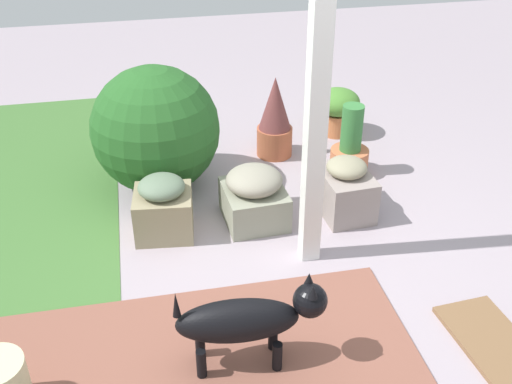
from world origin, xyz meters
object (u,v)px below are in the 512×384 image
(stone_planter_near, at_px, (254,196))
(terracotta_pot_spiky, at_px, (275,119))
(stone_planter_mid, at_px, (163,207))
(round_shrub, at_px, (156,129))
(dog, at_px, (248,319))
(doormat, at_px, (495,345))
(terracotta_pot_broad, at_px, (338,108))
(porch_pillar, at_px, (317,92))
(stone_planter_nearest, at_px, (345,189))
(terracotta_pot_tall, at_px, (350,150))

(stone_planter_near, xyz_separation_m, terracotta_pot_spiky, (0.95, -0.37, 0.13))
(stone_planter_mid, xyz_separation_m, terracotta_pot_spiky, (0.98, -1.01, 0.12))
(round_shrub, height_order, dog, round_shrub)
(round_shrub, height_order, doormat, round_shrub)
(dog, bearing_deg, stone_planter_mid, 14.79)
(round_shrub, distance_m, terracotta_pot_broad, 1.77)
(stone_planter_mid, distance_m, terracotta_pot_broad, 2.09)
(dog, relative_size, doormat, 1.10)
(porch_pillar, bearing_deg, dog, 145.88)
(round_shrub, bearing_deg, terracotta_pot_spiky, -72.13)
(doormat, bearing_deg, stone_planter_mid, 49.07)
(porch_pillar, xyz_separation_m, stone_planter_nearest, (0.45, -0.39, -0.96))
(dog, bearing_deg, terracotta_pot_tall, -32.84)
(terracotta_pot_spiky, height_order, terracotta_pot_broad, terracotta_pot_spiky)
(stone_planter_near, bearing_deg, doormat, -145.04)
(doormat, bearing_deg, terracotta_pot_tall, 4.45)
(stone_planter_near, relative_size, terracotta_pot_broad, 1.16)
(doormat, bearing_deg, round_shrub, 38.27)
(stone_planter_near, height_order, doormat, stone_planter_near)
(stone_planter_mid, bearing_deg, terracotta_pot_tall, -70.28)
(dog, distance_m, doormat, 1.39)
(stone_planter_nearest, relative_size, terracotta_pot_spiky, 0.69)
(stone_planter_near, height_order, dog, dog)
(stone_planter_nearest, distance_m, round_shrub, 1.48)
(porch_pillar, xyz_separation_m, terracotta_pot_broad, (1.72, -0.75, -0.91))
(stone_planter_near, distance_m, terracotta_pot_tall, 1.03)
(stone_planter_nearest, height_order, terracotta_pot_broad, stone_planter_nearest)
(stone_planter_near, xyz_separation_m, doormat, (-1.50, -1.05, -0.19))
(round_shrub, bearing_deg, dog, -170.47)
(stone_planter_mid, distance_m, round_shrub, 0.72)
(stone_planter_near, relative_size, stone_planter_mid, 1.12)
(terracotta_pot_tall, height_order, dog, terracotta_pot_tall)
(dog, bearing_deg, stone_planter_near, -12.74)
(stone_planter_nearest, xyz_separation_m, stone_planter_mid, (0.00, 1.30, 0.01))
(porch_pillar, xyz_separation_m, dog, (-0.84, 0.57, -0.85))
(round_shrub, distance_m, dog, 1.99)
(stone_planter_mid, height_order, doormat, stone_planter_mid)
(stone_planter_mid, relative_size, doormat, 0.62)
(terracotta_pot_broad, distance_m, doormat, 2.74)
(terracotta_pot_spiky, distance_m, terracotta_pot_broad, 0.71)
(terracotta_pot_spiky, height_order, doormat, terracotta_pot_spiky)
(round_shrub, xyz_separation_m, doormat, (-2.13, -1.68, -0.47))
(stone_planter_mid, xyz_separation_m, doormat, (-1.47, -1.69, -0.20))
(stone_planter_near, bearing_deg, porch_pillar, -151.22)
(round_shrub, height_order, terracotta_pot_spiky, round_shrub)
(porch_pillar, height_order, terracotta_pot_broad, porch_pillar)
(stone_planter_nearest, distance_m, terracotta_pot_tall, 0.60)
(terracotta_pot_tall, relative_size, terracotta_pot_spiky, 0.84)
(stone_planter_near, relative_size, round_shrub, 0.51)
(porch_pillar, bearing_deg, stone_planter_nearest, -41.01)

